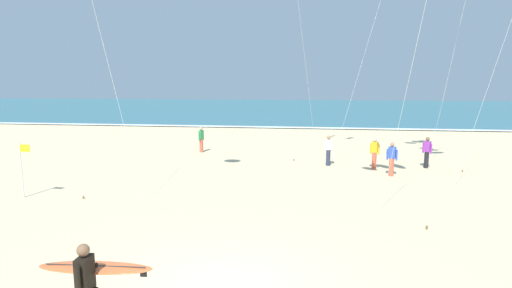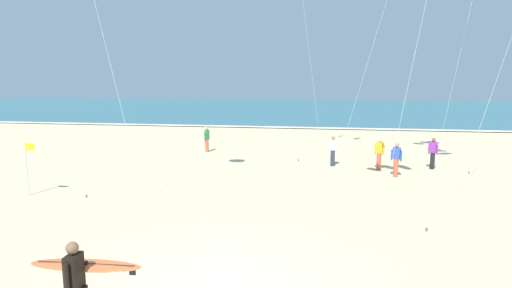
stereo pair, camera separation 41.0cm
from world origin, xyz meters
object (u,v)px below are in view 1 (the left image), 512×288
bystander_yellow_top (374,153)px  bystander_white_top (328,150)px  lifeguard_flag (22,165)px  surfer_lead (90,277)px  bystander_green_top (201,139)px  bystander_blue_top (392,159)px  bystander_purple_top (427,152)px

bystander_yellow_top → bystander_white_top: bearing=166.8°
lifeguard_flag → surfer_lead: bearing=-46.5°
bystander_yellow_top → surfer_lead: bearing=-115.5°
surfer_lead → bystander_green_top: size_ratio=1.31×
bystander_blue_top → lifeguard_flag: (-14.47, -5.55, 0.45)m
bystander_purple_top → bystander_green_top: same height
bystander_blue_top → bystander_white_top: 3.45m
bystander_blue_top → bystander_green_top: size_ratio=1.00×
surfer_lead → bystander_yellow_top: surfer_lead is taller
bystander_green_top → lifeguard_flag: (-3.96, -10.55, 0.45)m
bystander_blue_top → bystander_white_top: same height
lifeguard_flag → bystander_yellow_top: bearing=26.8°
bystander_white_top → bystander_green_top: 8.25m
surfer_lead → lifeguard_flag: size_ratio=0.99×
surfer_lead → bystander_blue_top: surfer_lead is taller
bystander_purple_top → lifeguard_flag: bearing=-155.3°
bystander_purple_top → bystander_green_top: 12.96m
bystander_white_top → bystander_blue_top: bearing=-35.2°
surfer_lead → bystander_white_top: 15.65m
lifeguard_flag → bystander_green_top: bearing=69.4°
bystander_yellow_top → bystander_purple_top: bearing=12.9°
bystander_blue_top → surfer_lead: bearing=-119.8°
bystander_purple_top → lifeguard_flag: size_ratio=0.76×
lifeguard_flag → bystander_blue_top: bearing=21.0°
lifeguard_flag → bystander_white_top: bearing=32.9°
bystander_purple_top → bystander_green_top: size_ratio=1.00×
bystander_purple_top → bystander_blue_top: bearing=-135.5°
surfer_lead → bystander_green_top: surfer_lead is taller
bystander_blue_top → bystander_yellow_top: (-0.56, 1.46, 0.00)m
bystander_yellow_top → bystander_purple_top: same height
surfer_lead → bystander_purple_top: size_ratio=1.31×
bystander_white_top → bystander_purple_top: size_ratio=1.00×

